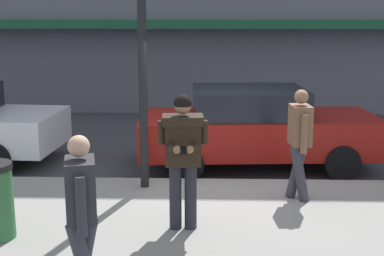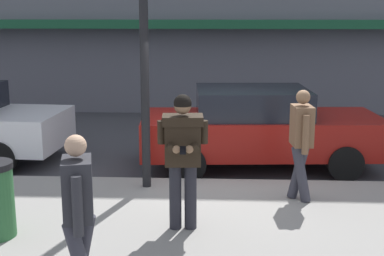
% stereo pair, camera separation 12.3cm
% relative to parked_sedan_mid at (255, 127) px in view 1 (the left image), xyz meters
% --- Properties ---
extents(ground_plane, '(80.00, 80.00, 0.00)m').
position_rel_parked_sedan_mid_xyz_m(ground_plane, '(-0.65, -1.01, -0.79)').
color(ground_plane, '#3D3D42').
extents(sidewalk, '(32.00, 5.30, 0.14)m').
position_rel_parked_sedan_mid_xyz_m(sidewalk, '(0.35, -3.86, -0.72)').
color(sidewalk, gray).
rests_on(sidewalk, ground).
extents(curb_paint_line, '(28.00, 0.12, 0.01)m').
position_rel_parked_sedan_mid_xyz_m(curb_paint_line, '(0.35, -0.96, -0.79)').
color(curb_paint_line, silver).
rests_on(curb_paint_line, ground).
extents(parked_sedan_mid, '(4.61, 2.15, 1.54)m').
position_rel_parked_sedan_mid_xyz_m(parked_sedan_mid, '(0.00, 0.00, 0.00)').
color(parked_sedan_mid, maroon).
rests_on(parked_sedan_mid, ground).
extents(man_texting_on_phone, '(0.65, 0.60, 1.81)m').
position_rel_parked_sedan_mid_xyz_m(man_texting_on_phone, '(-1.23, -3.37, 0.46)').
color(man_texting_on_phone, '#23232B').
rests_on(man_texting_on_phone, sidewalk).
extents(pedestrian_with_bag, '(0.39, 0.72, 1.70)m').
position_rel_parked_sedan_mid_xyz_m(pedestrian_with_bag, '(-2.12, -5.18, 0.32)').
color(pedestrian_with_bag, '#33333D').
rests_on(pedestrian_with_bag, sidewalk).
extents(pedestrian_dark_coat, '(0.35, 0.60, 1.70)m').
position_rel_parked_sedan_mid_xyz_m(pedestrian_dark_coat, '(0.47, -2.18, 0.32)').
color(pedestrian_dark_coat, '#33333D').
rests_on(pedestrian_dark_coat, sidewalk).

